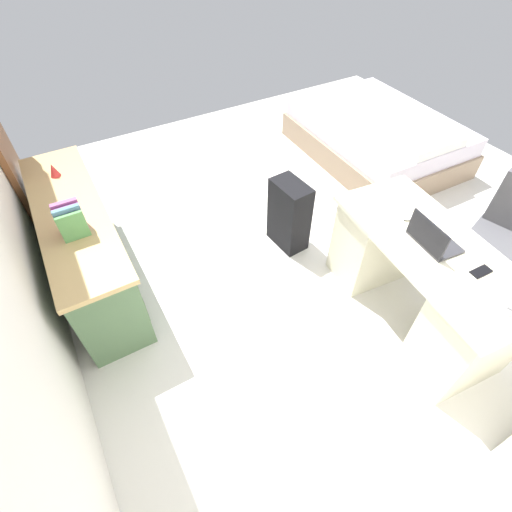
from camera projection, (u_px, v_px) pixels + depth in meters
name	position (u px, v px, depth m)	size (l,w,h in m)	color
ground_plane	(323.00, 236.00, 3.60)	(5.73, 5.73, 0.00)	silver
desk	(418.00, 280.00, 2.71)	(1.50, 0.81, 0.76)	beige
office_chair	(500.00, 245.00, 2.93)	(0.57, 0.57, 0.94)	black
credenza	(85.00, 245.00, 3.00)	(1.80, 0.48, 0.73)	#4C6B47
bed	(376.00, 137.00, 4.42)	(1.95, 1.47, 0.58)	gray
suitcase_black	(289.00, 215.00, 3.32)	(0.36, 0.22, 0.65)	black
laptop	(432.00, 239.00, 2.42)	(0.33, 0.25, 0.21)	#333338
computer_mouse	(409.00, 217.00, 2.62)	(0.06, 0.10, 0.03)	white
cell_phone_near_laptop	(481.00, 272.00, 2.29)	(0.07, 0.14, 0.01)	black
book_row	(71.00, 220.00, 2.49)	(0.15, 0.17, 0.23)	#579854
figurine_small	(53.00, 170.00, 2.99)	(0.08, 0.08, 0.11)	red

